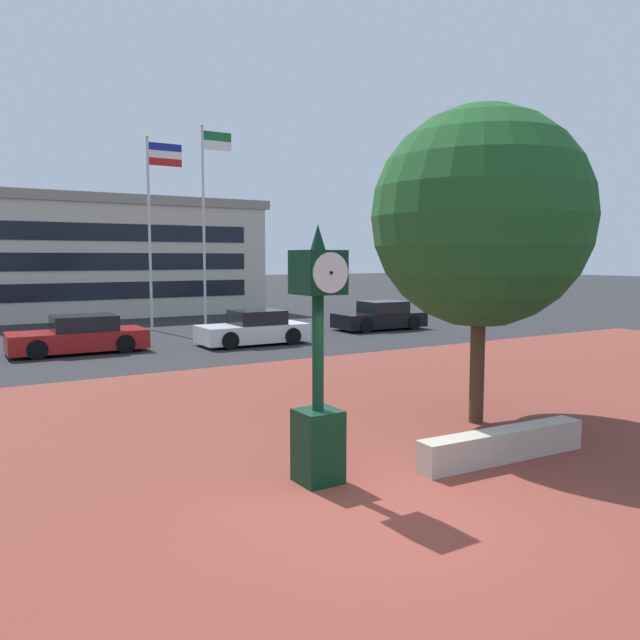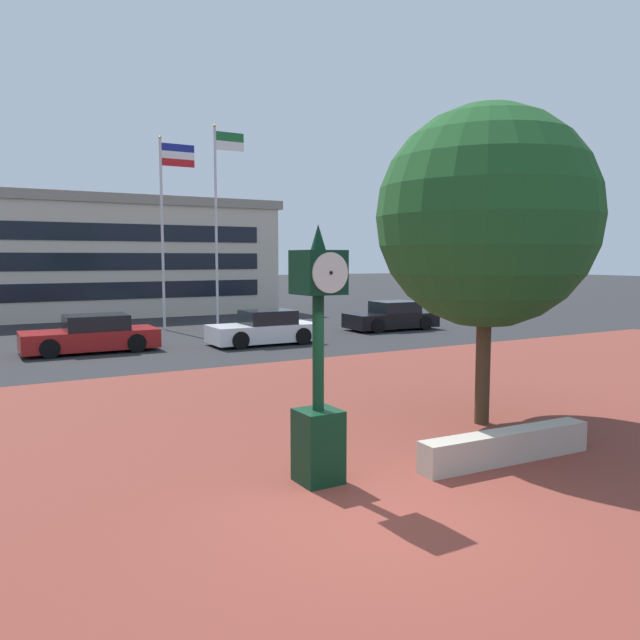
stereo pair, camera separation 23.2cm
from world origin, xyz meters
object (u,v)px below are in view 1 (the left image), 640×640
Objects in this scene: car_street_near at (79,336)px; flagpole_primary at (153,216)px; flagpole_secondary at (206,212)px; street_clock at (318,372)px; car_street_distant at (254,329)px; plaza_tree at (484,223)px; car_street_mid at (380,317)px.

car_street_near is 0.53× the size of flagpole_primary.
flagpole_primary is at bearing -180.00° from flagpole_secondary.
street_clock reaches higher than car_street_distant.
street_clock is 0.91× the size of car_street_distant.
car_street_near is at bearing 110.47° from plaza_tree.
street_clock is 0.83× the size of car_street_near.
car_street_mid is (7.93, 13.81, -3.34)m from plaza_tree.
street_clock is at bearing -163.77° from plaza_tree.
plaza_tree is 0.72× the size of flagpole_primary.
flagpole_secondary is (1.67, 18.86, 1.41)m from plaza_tree.
flagpole_primary is at bearing 92.45° from plaza_tree.
flagpole_primary is (-8.74, 5.05, 4.49)m from car_street_mid.
flagpole_secondary is at bearing -50.80° from car_street_near.
flagpole_secondary is (-6.26, 5.05, 4.75)m from car_street_mid.
flagpole_primary is at bearing 78.71° from street_clock.
plaza_tree reaches higher than car_street_near.
plaza_tree is 16.28m from car_street_mid.
flagpole_primary is (4.26, 5.29, 4.49)m from car_street_near.
flagpole_secondary is (6.74, 5.29, 4.75)m from car_street_near.
flagpole_secondary is (0.76, 6.51, 4.75)m from car_street_distant.
car_street_mid is 0.49× the size of flagpole_primary.
car_street_distant is (5.54, 13.70, -1.06)m from street_clock.
flagpole_secondary reaches higher than street_clock.
plaza_tree is at bearing 177.04° from car_street_distant.
flagpole_primary is at bearing -37.78° from car_street_near.
car_street_mid and car_street_distant have the same top height.
car_street_mid is 0.45× the size of flagpole_secondary.
street_clock is at bearing 159.25° from car_street_distant.
flagpole_primary reaches higher than car_street_mid.
flagpole_primary is (3.82, 20.21, 3.43)m from street_clock.
flagpole_secondary is at bearing 53.72° from car_street_mid.
car_street_distant is 0.44× the size of flagpole_secondary.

